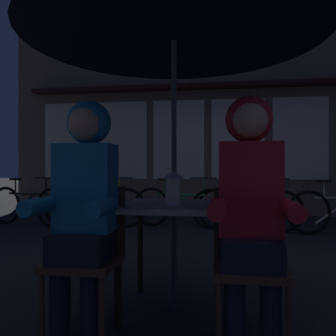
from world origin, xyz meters
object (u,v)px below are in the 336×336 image
object	(u,v)px
lantern	(173,187)
chair_right	(249,255)
person_right_hooded	(250,193)
cafe_table	(174,218)
person_left_hooded	(84,192)
bicycle_fourth	(248,209)
patio_umbrella	(174,13)
bicycle_second	(95,207)
chair_left	(88,250)
bicycle_nearest	(28,205)
bicycle_third	(180,207)

from	to	relation	value
lantern	chair_right	size ratio (longest dim) A/B	0.27
person_right_hooded	cafe_table	bearing A→B (deg)	138.43
person_left_hooded	chair_right	bearing A→B (deg)	3.39
cafe_table	bicycle_fourth	xyz separation A→B (m)	(0.75, 3.23, -0.29)
patio_umbrella	person_left_hooded	bearing A→B (deg)	-138.43
cafe_table	chair_right	xyz separation A→B (m)	(0.48, -0.37, -0.15)
bicycle_second	person_right_hooded	bearing A→B (deg)	-58.32
chair_left	patio_umbrella	bearing A→B (deg)	37.55
cafe_table	person_right_hooded	bearing A→B (deg)	-41.57
lantern	bicycle_nearest	size ratio (longest dim) A/B	0.14
chair_left	bicycle_nearest	bearing A→B (deg)	124.84
person_right_hooded	bicycle_fourth	distance (m)	3.70
bicycle_nearest	bicycle_second	xyz separation A→B (m)	(1.22, -0.03, 0.00)
chair_left	person_right_hooded	distance (m)	1.03
bicycle_nearest	cafe_table	bearing A→B (deg)	-47.15
bicycle_nearest	chair_right	bearing A→B (deg)	-45.98
lantern	bicycle_fourth	size ratio (longest dim) A/B	0.14
patio_umbrella	person_left_hooded	distance (m)	1.37
bicycle_third	chair_right	bearing A→B (deg)	-77.70
chair_left	person_right_hooded	xyz separation A→B (m)	(0.96, -0.06, 0.36)
chair_left	bicycle_third	distance (m)	3.76
lantern	bicycle_third	bearing A→B (deg)	95.68
bicycle_fourth	cafe_table	bearing A→B (deg)	-103.08
chair_left	bicycle_fourth	bearing A→B (deg)	71.12
chair_left	bicycle_third	bearing A→B (deg)	87.84
person_right_hooded	bicycle_nearest	size ratio (longest dim) A/B	0.85
bicycle_second	bicycle_fourth	size ratio (longest dim) A/B	1.00
chair_right	bicycle_second	world-z (taller)	chair_right
chair_left	bicycle_fourth	size ratio (longest dim) A/B	0.53
person_left_hooded	bicycle_second	size ratio (longest dim) A/B	0.85
person_left_hooded	bicycle_fourth	size ratio (longest dim) A/B	0.85
chair_left	bicycle_second	bearing A→B (deg)	109.51
cafe_table	chair_left	size ratio (longest dim) A/B	0.85
person_right_hooded	bicycle_fourth	xyz separation A→B (m)	(0.27, 3.65, -0.50)
patio_umbrella	chair_left	bearing A→B (deg)	-142.45
person_right_hooded	bicycle_fourth	size ratio (longest dim) A/B	0.85
bicycle_second	bicycle_nearest	bearing A→B (deg)	178.46
cafe_table	bicycle_fourth	bearing A→B (deg)	76.92
cafe_table	bicycle_nearest	distance (m)	4.35
patio_umbrella	chair_right	world-z (taller)	patio_umbrella
bicycle_third	cafe_table	bearing A→B (deg)	-84.29
bicycle_fourth	bicycle_third	bearing A→B (deg)	171.89
patio_umbrella	bicycle_third	xyz separation A→B (m)	(-0.34, 3.38, -1.71)
chair_right	bicycle_nearest	distance (m)	4.94
cafe_table	patio_umbrella	xyz separation A→B (m)	(0.00, 0.00, 1.42)
lantern	bicycle_second	world-z (taller)	lantern
bicycle_second	cafe_table	bearing A→B (deg)	-61.27
chair_right	person_right_hooded	world-z (taller)	person_right_hooded
cafe_table	bicycle_fourth	size ratio (longest dim) A/B	0.45
bicycle_nearest	bicycle_second	world-z (taller)	same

